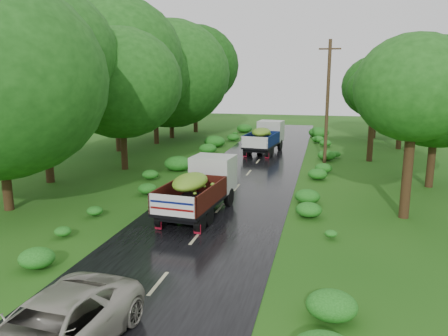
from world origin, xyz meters
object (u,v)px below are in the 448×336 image
(truck_far, at_px, (265,136))
(utility_pole, at_px, (327,101))
(car, at_px, (50,332))
(truck_near, at_px, (201,185))

(truck_far, xyz_separation_m, utility_pole, (4.85, -3.27, 3.10))
(truck_far, bearing_deg, car, -84.75)
(truck_far, relative_size, car, 1.21)
(truck_far, distance_m, car, 27.91)
(truck_near, distance_m, car, 11.04)
(truck_near, relative_size, truck_far, 0.97)
(truck_far, relative_size, utility_pole, 0.70)
(truck_near, distance_m, utility_pole, 15.00)
(car, relative_size, utility_pole, 0.58)
(truck_far, height_order, car, truck_far)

